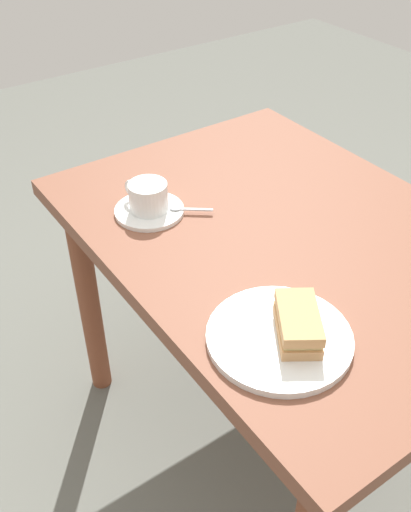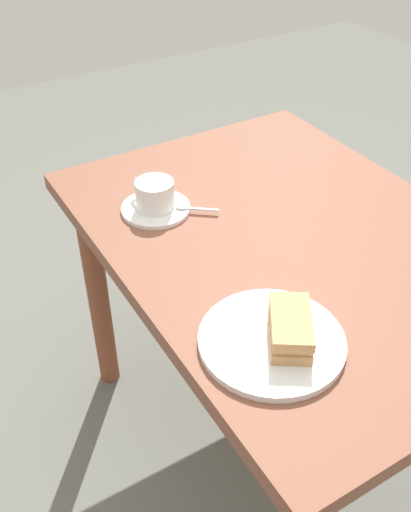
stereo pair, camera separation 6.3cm
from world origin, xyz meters
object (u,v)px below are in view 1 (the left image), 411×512
Objects in this scene: coffee_saucer at (149,211)px; spoon at (184,209)px; sandwich_plate at (279,337)px; coffee_cup at (148,196)px; sandwich_front at (298,323)px; dining_table at (282,270)px.

coffee_saucer is 0.08m from spoon.
sandwich_plate is 2.98× the size of spoon.
spoon is (-0.05, -0.06, -0.03)m from coffee_cup.
spoon reaches higher than sandwich_plate.
sandwich_plate is at bearing 59.06° from sandwich_front.
dining_table is at bearing -137.59° from coffee_saucer.
coffee_cup is 0.09m from spoon.
spoon is (0.44, -0.05, -0.03)m from sandwich_front.
spoon is at bearing -128.36° from coffee_cup.
sandwich_plate is 0.04m from sandwich_front.
sandwich_front is 1.24× the size of coffee_cup.
sandwich_front is at bearing -178.91° from coffee_cup.
dining_table is 0.33m from coffee_saucer.
coffee_cup is at bearing 15.71° from coffee_saucer.
coffee_cup reaches higher than sandwich_front.
dining_table is 9.02× the size of coffee_cup.
dining_table is 4.08× the size of sandwich_plate.
coffee_cup is (0.49, 0.01, 0.01)m from sandwich_front.
sandwich_plate is 2.21× the size of coffee_cup.
dining_table is at bearing -140.93° from spoon.
dining_table is 0.35m from coffee_cup.
coffee_saucer is (0.47, -0.02, -0.00)m from sandwich_plate.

